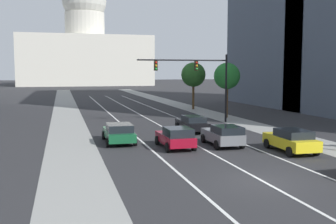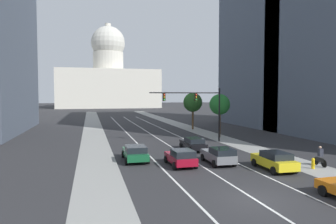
# 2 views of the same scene
# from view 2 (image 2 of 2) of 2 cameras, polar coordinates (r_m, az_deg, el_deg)

# --- Properties ---
(ground_plane) EXTENTS (400.00, 400.00, 0.00)m
(ground_plane) POSITION_cam_2_polar(r_m,az_deg,el_deg) (56.79, -4.90, -2.99)
(ground_plane) COLOR #2B2B2D
(sidewalk_left) EXTENTS (3.42, 130.00, 0.01)m
(sidewalk_left) POSITION_cam_2_polar(r_m,az_deg,el_deg) (51.08, -13.55, -3.74)
(sidewalk_left) COLOR gray
(sidewalk_left) RESTS_ON ground
(sidewalk_right) EXTENTS (3.42, 130.00, 0.01)m
(sidewalk_right) POSITION_cam_2_polar(r_m,az_deg,el_deg) (54.07, 5.01, -3.29)
(sidewalk_right) COLOR gray
(sidewalk_right) RESTS_ON ground
(lane_stripe_left) EXTENTS (0.16, 90.00, 0.01)m
(lane_stripe_left) POSITION_cam_2_polar(r_m,az_deg,el_deg) (41.55, -6.23, -5.21)
(lane_stripe_left) COLOR white
(lane_stripe_left) RESTS_ON ground
(lane_stripe_center) EXTENTS (0.16, 90.00, 0.01)m
(lane_stripe_center) POSITION_cam_2_polar(r_m,az_deg,el_deg) (42.16, -1.58, -5.08)
(lane_stripe_center) COLOR white
(lane_stripe_center) RESTS_ON ground
(lane_stripe_right) EXTENTS (0.16, 90.00, 0.01)m
(lane_stripe_right) POSITION_cam_2_polar(r_m,az_deg,el_deg) (43.04, 2.91, -4.91)
(lane_stripe_right) COLOR white
(lane_stripe_right) RESTS_ON ground
(office_tower_far_right) EXTENTS (22.29, 23.94, 44.16)m
(office_tower_far_right) POSITION_cam_2_polar(r_m,az_deg,el_deg) (69.23, 22.04, 16.32)
(office_tower_far_right) COLOR #4C5666
(office_tower_far_right) RESTS_ON ground
(capitol_building) EXTENTS (48.16, 24.16, 40.99)m
(capitol_building) POSITION_cam_2_polar(r_m,az_deg,el_deg) (155.49, -10.91, 5.84)
(capitol_building) COLOR beige
(capitol_building) RESTS_ON ground
(car_gray) EXTENTS (2.11, 4.17, 1.51)m
(car_gray) POSITION_cam_2_polar(r_m,az_deg,el_deg) (27.50, 9.38, -7.84)
(car_gray) COLOR slate
(car_gray) RESTS_ON ground
(car_crimson) EXTENTS (2.04, 4.08, 1.48)m
(car_crimson) POSITION_cam_2_polar(r_m,az_deg,el_deg) (26.40, 2.40, -8.32)
(car_crimson) COLOR maroon
(car_crimson) RESTS_ON ground
(car_yellow) EXTENTS (2.12, 4.40, 1.50)m
(car_yellow) POSITION_cam_2_polar(r_m,az_deg,el_deg) (26.48, 19.00, -8.40)
(car_yellow) COLOR yellow
(car_yellow) RESTS_ON ground
(car_green) EXTENTS (2.16, 4.79, 1.45)m
(car_green) POSITION_cam_2_polar(r_m,az_deg,el_deg) (28.64, -6.07, -7.45)
(car_green) COLOR #14512D
(car_green) RESTS_ON ground
(car_black) EXTENTS (1.99, 4.49, 1.42)m
(car_black) POSITION_cam_2_polar(r_m,az_deg,el_deg) (33.87, 4.67, -5.82)
(car_black) COLOR black
(car_black) RESTS_ON ground
(traffic_signal_mast) EXTENTS (9.34, 0.39, 6.93)m
(traffic_signal_mast) POSITION_cam_2_polar(r_m,az_deg,el_deg) (39.56, 5.52, 1.59)
(traffic_signal_mast) COLOR black
(traffic_signal_mast) RESTS_ON ground
(fire_hydrant) EXTENTS (0.26, 0.35, 0.91)m
(fire_hydrant) POSITION_cam_2_polar(r_m,az_deg,el_deg) (28.12, 25.17, -8.54)
(fire_hydrant) COLOR yellow
(fire_hydrant) RESTS_ON ground
(cyclist) EXTENTS (0.38, 1.70, 1.72)m
(cyclist) POSITION_cam_2_polar(r_m,az_deg,el_deg) (29.33, 26.25, -7.33)
(cyclist) COLOR black
(cyclist) RESTS_ON ground
(street_tree_mid_right) EXTENTS (3.35, 3.35, 6.45)m
(street_tree_mid_right) POSITION_cam_2_polar(r_m,az_deg,el_deg) (54.50, 4.59, 1.76)
(street_tree_mid_right) COLOR #51381E
(street_tree_mid_right) RESTS_ON ground
(street_tree_far_right) EXTENTS (2.95, 2.95, 6.18)m
(street_tree_far_right) POSITION_cam_2_polar(r_m,az_deg,el_deg) (44.79, 9.49, 1.34)
(street_tree_far_right) COLOR #51381E
(street_tree_far_right) RESTS_ON ground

